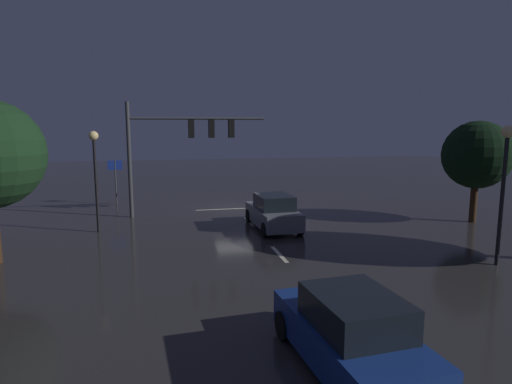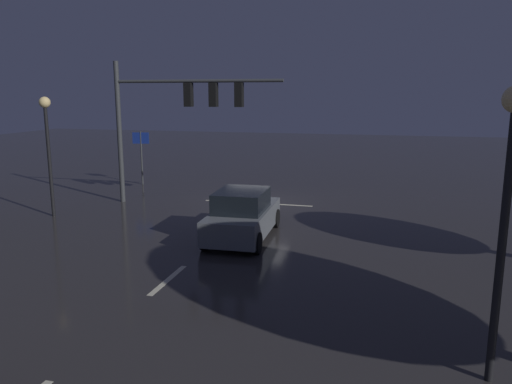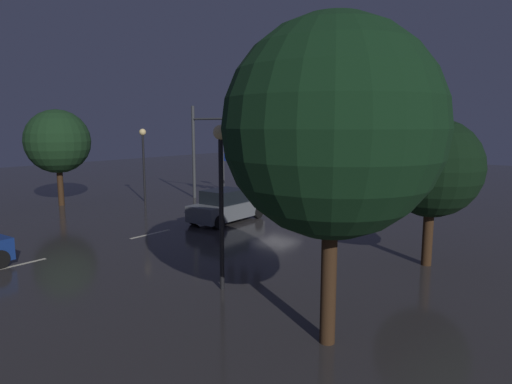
# 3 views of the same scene
# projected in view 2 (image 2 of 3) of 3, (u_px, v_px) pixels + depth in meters

# --- Properties ---
(ground_plane) EXTENTS (80.00, 80.00, 0.00)m
(ground_plane) POSITION_uv_depth(u_px,v_px,m) (259.00, 202.00, 22.71)
(ground_plane) COLOR #2D2B2B
(traffic_signal_assembly) EXTENTS (7.60, 0.47, 6.29)m
(traffic_signal_assembly) POSITION_uv_depth(u_px,v_px,m) (176.00, 107.00, 21.29)
(traffic_signal_assembly) COLOR #383A3D
(traffic_signal_assembly) RESTS_ON ground_plane
(lane_dash_far) EXTENTS (0.16, 2.20, 0.01)m
(lane_dash_far) POSITION_uv_depth(u_px,v_px,m) (234.00, 224.00, 18.91)
(lane_dash_far) COLOR beige
(lane_dash_far) RESTS_ON ground_plane
(lane_dash_mid) EXTENTS (0.16, 2.20, 0.01)m
(lane_dash_mid) POSITION_uv_depth(u_px,v_px,m) (168.00, 280.00, 13.21)
(lane_dash_mid) COLOR beige
(lane_dash_mid) RESTS_ON ground_plane
(stop_bar) EXTENTS (5.00, 0.16, 0.01)m
(stop_bar) POSITION_uv_depth(u_px,v_px,m) (258.00, 203.00, 22.45)
(stop_bar) COLOR beige
(stop_bar) RESTS_ON ground_plane
(car_approaching) EXTENTS (2.02, 4.42, 1.70)m
(car_approaching) POSITION_uv_depth(u_px,v_px,m) (243.00, 216.00, 16.89)
(car_approaching) COLOR slate
(car_approaching) RESTS_ON ground_plane
(street_lamp_left_kerb) EXTENTS (0.44, 0.44, 5.03)m
(street_lamp_left_kerb) POSITION_uv_depth(u_px,v_px,m) (508.00, 181.00, 7.90)
(street_lamp_left_kerb) COLOR black
(street_lamp_left_kerb) RESTS_ON ground_plane
(street_lamp_right_kerb) EXTENTS (0.44, 0.44, 4.78)m
(street_lamp_right_kerb) POSITION_uv_depth(u_px,v_px,m) (47.00, 133.00, 19.44)
(street_lamp_right_kerb) COLOR black
(street_lamp_right_kerb) RESTS_ON ground_plane
(route_sign) EXTENTS (0.90, 0.20, 2.89)m
(route_sign) POSITION_uv_depth(u_px,v_px,m) (141.00, 147.00, 26.76)
(route_sign) COLOR #383A3D
(route_sign) RESTS_ON ground_plane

